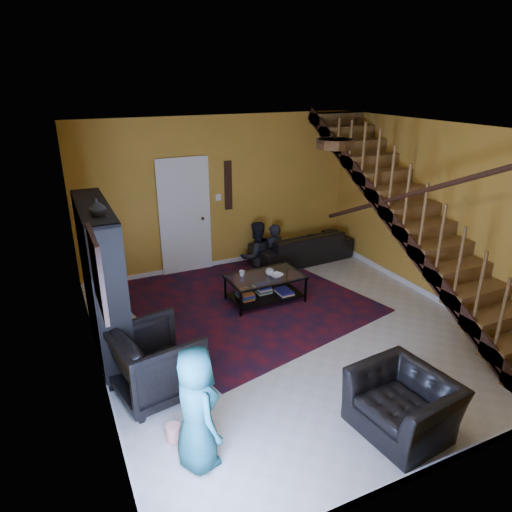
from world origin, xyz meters
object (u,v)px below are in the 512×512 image
at_px(bookshelf, 104,284).
at_px(armchair_left, 156,362).
at_px(sofa, 301,247).
at_px(armchair_right, 403,404).
at_px(coffee_table, 265,287).

bearing_deg(bookshelf, armchair_left, -72.77).
relative_size(sofa, armchair_right, 2.08).
bearing_deg(sofa, armchair_left, 34.87).
relative_size(armchair_left, armchair_right, 0.95).
bearing_deg(sofa, bookshelf, 19.69).
xyz_separation_m(sofa, armchair_left, (-3.55, -2.84, 0.12)).
distance_m(armchair_left, coffee_table, 2.62).
bearing_deg(coffee_table, armchair_left, -143.94).
bearing_deg(armchair_right, sofa, 155.93).
xyz_separation_m(sofa, coffee_table, (-1.43, -1.30, -0.03)).
distance_m(bookshelf, armchair_right, 3.78).
relative_size(armchair_right, coffee_table, 0.79).
relative_size(bookshelf, coffee_table, 1.66).
xyz_separation_m(bookshelf, armchair_right, (2.48, -2.78, -0.65)).
xyz_separation_m(bookshelf, armchair_left, (0.35, -1.14, -0.55)).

